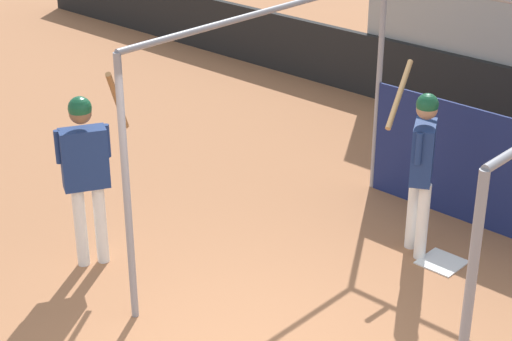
# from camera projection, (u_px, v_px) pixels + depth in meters

# --- Properties ---
(batting_cage) EXTENTS (3.56, 4.02, 2.71)m
(batting_cage) POSITION_uv_depth(u_px,v_px,m) (476.00, 153.00, 8.97)
(batting_cage) COLOR gray
(batting_cage) RESTS_ON ground
(home_plate) EXTENTS (0.44, 0.44, 0.02)m
(home_plate) POSITION_uv_depth(u_px,v_px,m) (442.00, 262.00, 9.29)
(home_plate) COLOR white
(home_plate) RESTS_ON ground
(player_batter) EXTENTS (0.77, 0.76, 2.02)m
(player_batter) POSITION_uv_depth(u_px,v_px,m) (422.00, 158.00, 9.03)
(player_batter) COLOR white
(player_batter) RESTS_ON ground
(player_waiting) EXTENTS (0.59, 0.84, 2.22)m
(player_waiting) POSITION_uv_depth(u_px,v_px,m) (86.00, 163.00, 8.81)
(player_waiting) COLOR white
(player_waiting) RESTS_ON ground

